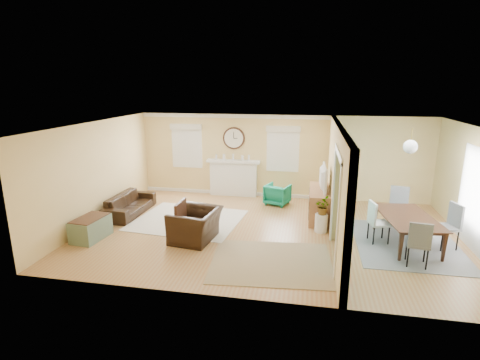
# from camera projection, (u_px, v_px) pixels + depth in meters

# --- Properties ---
(floor) EXTENTS (9.00, 9.00, 0.00)m
(floor) POSITION_uv_depth(u_px,v_px,m) (270.00, 232.00, 9.15)
(floor) COLOR #A56B3B
(floor) RESTS_ON ground
(wall_back) EXTENTS (9.00, 0.02, 2.60)m
(wall_back) POSITION_uv_depth(u_px,v_px,m) (281.00, 157.00, 11.68)
(wall_back) COLOR #D9BA71
(wall_back) RESTS_ON ground
(wall_front) EXTENTS (9.00, 0.02, 2.60)m
(wall_front) POSITION_uv_depth(u_px,v_px,m) (251.00, 227.00, 5.97)
(wall_front) COLOR #D9BA71
(wall_front) RESTS_ON ground
(wall_left) EXTENTS (0.02, 6.00, 2.60)m
(wall_left) POSITION_uv_depth(u_px,v_px,m) (97.00, 172.00, 9.63)
(wall_left) COLOR #D9BA71
(wall_left) RESTS_ON ground
(wall_right) EXTENTS (0.02, 6.00, 2.60)m
(wall_right) POSITION_uv_depth(u_px,v_px,m) (480.00, 190.00, 8.02)
(wall_right) COLOR #D9BA71
(wall_right) RESTS_ON ground
(ceiling) EXTENTS (9.00, 6.00, 0.02)m
(ceiling) POSITION_uv_depth(u_px,v_px,m) (272.00, 125.00, 8.50)
(ceiling) COLOR white
(ceiling) RESTS_ON wall_back
(partition) EXTENTS (0.17, 6.00, 2.60)m
(partition) POSITION_uv_depth(u_px,v_px,m) (336.00, 178.00, 8.81)
(partition) COLOR #D9BA71
(partition) RESTS_ON ground
(fireplace) EXTENTS (1.70, 0.30, 1.17)m
(fireplace) POSITION_uv_depth(u_px,v_px,m) (233.00, 177.00, 12.01)
(fireplace) COLOR white
(fireplace) RESTS_ON ground
(wall_clock) EXTENTS (0.70, 0.07, 0.70)m
(wall_clock) POSITION_uv_depth(u_px,v_px,m) (234.00, 138.00, 11.78)
(wall_clock) COLOR #42281A
(wall_clock) RESTS_ON wall_back
(window_left) EXTENTS (1.05, 0.13, 1.42)m
(window_left) POSITION_uv_depth(u_px,v_px,m) (187.00, 143.00, 12.09)
(window_left) COLOR white
(window_left) RESTS_ON wall_back
(window_right) EXTENTS (1.05, 0.13, 1.42)m
(window_right) POSITION_uv_depth(u_px,v_px,m) (283.00, 146.00, 11.53)
(window_right) COLOR white
(window_right) RESTS_ON wall_back
(french_doors) EXTENTS (0.06, 1.70, 2.20)m
(french_doors) POSITION_uv_depth(u_px,v_px,m) (476.00, 199.00, 8.08)
(french_doors) COLOR white
(french_doors) RESTS_ON ground
(pendant) EXTENTS (0.30, 0.30, 0.55)m
(pendant) POSITION_uv_depth(u_px,v_px,m) (410.00, 147.00, 8.06)
(pendant) COLOR gold
(pendant) RESTS_ON ceiling
(rug_cream) EXTENTS (2.92, 2.60, 0.01)m
(rug_cream) POSITION_uv_depth(u_px,v_px,m) (188.00, 220.00, 9.93)
(rug_cream) COLOR beige
(rug_cream) RESTS_ON floor
(rug_jute) EXTENTS (2.58, 2.18, 0.01)m
(rug_jute) POSITION_uv_depth(u_px,v_px,m) (271.00, 262.00, 7.59)
(rug_jute) COLOR tan
(rug_jute) RESTS_ON floor
(rug_grey) EXTENTS (2.21, 2.77, 0.01)m
(rug_grey) POSITION_uv_depth(u_px,v_px,m) (406.00, 244.00, 8.46)
(rug_grey) COLOR slate
(rug_grey) RESTS_ON floor
(sofa) EXTENTS (0.77, 1.90, 0.55)m
(sofa) POSITION_uv_depth(u_px,v_px,m) (130.00, 204.00, 10.39)
(sofa) COLOR black
(sofa) RESTS_ON floor
(eames_chair) EXTENTS (1.12, 1.25, 0.73)m
(eames_chair) POSITION_uv_depth(u_px,v_px,m) (196.00, 225.00, 8.59)
(eames_chair) COLOR black
(eames_chair) RESTS_ON floor
(green_chair) EXTENTS (0.83, 0.84, 0.61)m
(green_chair) POSITION_uv_depth(u_px,v_px,m) (277.00, 194.00, 11.19)
(green_chair) COLOR #1E7A57
(green_chair) RESTS_ON floor
(trunk) EXTENTS (0.64, 0.96, 0.52)m
(trunk) POSITION_uv_depth(u_px,v_px,m) (91.00, 228.00, 8.69)
(trunk) COLOR slate
(trunk) RESTS_ON floor
(credenza) EXTENTS (0.55, 1.63, 0.80)m
(credenza) POSITION_uv_depth(u_px,v_px,m) (319.00, 204.00, 10.01)
(credenza) COLOR #A96D40
(credenza) RESTS_ON floor
(tv) EXTENTS (0.18, 1.12, 0.65)m
(tv) POSITION_uv_depth(u_px,v_px,m) (320.00, 178.00, 9.84)
(tv) COLOR black
(tv) RESTS_ON credenza
(garden_stool) EXTENTS (0.31, 0.31, 0.45)m
(garden_stool) POSITION_uv_depth(u_px,v_px,m) (321.00, 223.00, 9.12)
(garden_stool) COLOR white
(garden_stool) RESTS_ON floor
(potted_plant) EXTENTS (0.37, 0.42, 0.43)m
(potted_plant) POSITION_uv_depth(u_px,v_px,m) (322.00, 206.00, 9.01)
(potted_plant) COLOR #337F33
(potted_plant) RESTS_ON garden_stool
(dining_table) EXTENTS (1.31, 2.02, 0.66)m
(dining_table) POSITION_uv_depth(u_px,v_px,m) (408.00, 230.00, 8.38)
(dining_table) COLOR #42281A
(dining_table) RESTS_ON floor
(dining_chair_n) EXTENTS (0.53, 0.53, 1.01)m
(dining_chair_n) POSITION_uv_depth(u_px,v_px,m) (399.00, 204.00, 9.36)
(dining_chair_n) COLOR slate
(dining_chair_n) RESTS_ON floor
(dining_chair_s) EXTENTS (0.48, 0.48, 0.95)m
(dining_chair_s) POSITION_uv_depth(u_px,v_px,m) (418.00, 239.00, 7.35)
(dining_chair_s) COLOR slate
(dining_chair_s) RESTS_ON floor
(dining_chair_w) EXTENTS (0.50, 0.50, 0.95)m
(dining_chair_w) POSITION_uv_depth(u_px,v_px,m) (380.00, 219.00, 8.45)
(dining_chair_w) COLOR white
(dining_chair_w) RESTS_ON floor
(dining_chair_e) EXTENTS (0.56, 0.56, 1.01)m
(dining_chair_e) POSITION_uv_depth(u_px,v_px,m) (446.00, 222.00, 8.13)
(dining_chair_e) COLOR slate
(dining_chair_e) RESTS_ON floor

